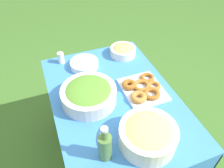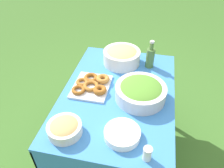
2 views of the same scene
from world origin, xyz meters
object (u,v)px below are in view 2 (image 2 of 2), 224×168
donut_platter (92,85)px  bread_bowl (65,128)px  salad_bowl (141,91)px  pasta_bowl (122,56)px  plate_stack (122,134)px  olive_oil_bottle (150,57)px

donut_platter → bread_bowl: bread_bowl is taller
salad_bowl → pasta_bowl: size_ratio=1.14×
plate_stack → pasta_bowl: bearing=-169.7°
donut_platter → bread_bowl: (0.43, -0.04, 0.02)m
pasta_bowl → salad_bowl: bearing=26.7°
plate_stack → salad_bowl: bearing=169.5°
olive_oil_bottle → pasta_bowl: bearing=-90.6°
pasta_bowl → bread_bowl: bearing=-13.8°
olive_oil_bottle → bread_bowl: 0.90m
salad_bowl → pasta_bowl: bearing=-153.3°
donut_platter → salad_bowl: bearing=83.3°
pasta_bowl → plate_stack: (0.75, 0.14, -0.05)m
plate_stack → olive_oil_bottle: 0.76m
salad_bowl → donut_platter: size_ratio=1.14×
olive_oil_bottle → salad_bowl: bearing=-4.5°
pasta_bowl → plate_stack: pasta_bowl is taller
salad_bowl → donut_platter: 0.36m
salad_bowl → plate_stack: 0.36m
plate_stack → olive_oil_bottle: size_ratio=0.90×
donut_platter → bread_bowl: size_ratio=1.50×
pasta_bowl → donut_platter: pasta_bowl is taller
pasta_bowl → plate_stack: size_ratio=1.45×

